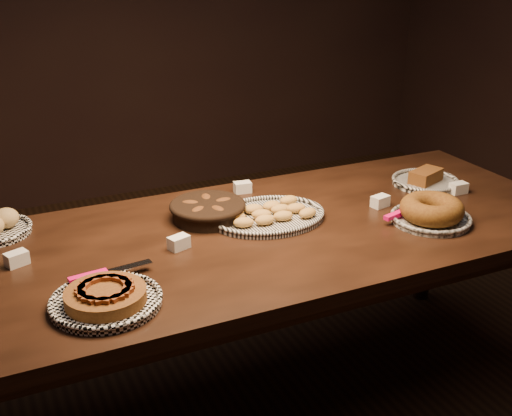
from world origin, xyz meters
name	(u,v)px	position (x,y,z in m)	size (l,w,h in m)	color
ground	(266,396)	(0.00, 0.00, 0.00)	(5.00, 5.00, 0.00)	black
buffet_table	(267,248)	(0.00, 0.00, 0.68)	(2.40, 1.00, 0.75)	black
apple_tart_plate	(106,298)	(-0.65, -0.27, 0.77)	(0.35, 0.34, 0.06)	white
madeleine_platter	(269,215)	(0.04, 0.08, 0.77)	(0.43, 0.35, 0.05)	black
bundt_cake_plate	(431,212)	(0.58, -0.19, 0.79)	(0.33, 0.30, 0.09)	black
croissant_basket	(208,209)	(-0.16, 0.18, 0.79)	(0.29, 0.29, 0.07)	black
loaf_plate	(425,180)	(0.82, 0.14, 0.77)	(0.29, 0.29, 0.07)	black
tent_cards	(269,213)	(0.05, 0.09, 0.77)	(1.81, 0.45, 0.04)	white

